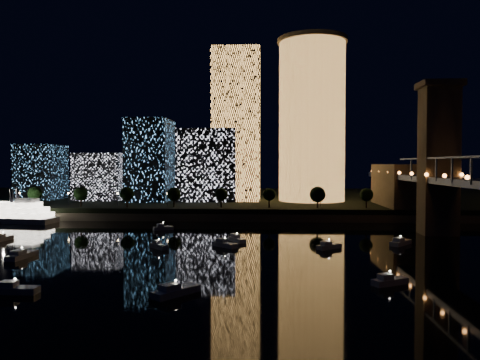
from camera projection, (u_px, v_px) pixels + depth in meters
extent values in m
plane|color=black|center=(229.00, 265.00, 107.34)|extent=(520.00, 520.00, 0.00)
cube|color=black|center=(250.00, 200.00, 266.93)|extent=(420.00, 160.00, 5.00)
cube|color=#6B5E4C|center=(245.00, 217.00, 189.12)|extent=(420.00, 6.00, 3.00)
cylinder|color=#FFAC51|center=(312.00, 122.00, 229.12)|extent=(32.00, 32.00, 77.06)
cylinder|color=#6B5E4C|center=(312.00, 41.00, 227.74)|extent=(34.00, 34.00, 2.00)
cube|color=#FFAC51|center=(237.00, 126.00, 233.27)|extent=(23.40, 23.40, 74.45)
cube|color=silver|center=(208.00, 165.00, 232.98)|extent=(28.59, 24.19, 35.19)
cube|color=#57A6EE|center=(150.00, 160.00, 230.41)|extent=(19.98, 25.97, 39.96)
cube|color=silver|center=(102.00, 176.00, 237.71)|extent=(23.59, 21.45, 23.59)
cube|color=#57A6EE|center=(41.00, 172.00, 242.30)|extent=(20.04, 22.05, 28.06)
cube|color=#6B5E4C|center=(438.00, 161.00, 152.94)|extent=(11.00, 9.00, 48.00)
cube|color=#6B5E4C|center=(440.00, 85.00, 152.07)|extent=(13.00, 11.00, 2.00)
cube|color=#6B5E4C|center=(395.00, 191.00, 203.27)|extent=(12.00, 40.00, 23.00)
cube|color=#18254D|center=(475.00, 171.00, 115.37)|extent=(0.50, 0.50, 7.00)
cube|color=#18254D|center=(439.00, 170.00, 139.32)|extent=(0.50, 0.50, 7.00)
cube|color=#18254D|center=(413.00, 169.00, 163.27)|extent=(0.50, 0.50, 7.00)
sphere|color=orange|center=(426.00, 175.00, 148.39)|extent=(1.20, 1.20, 1.20)
sphere|color=orange|center=(389.00, 172.00, 193.30)|extent=(1.20, 1.20, 1.20)
cube|color=silver|center=(3.00, 220.00, 185.13)|extent=(44.22, 15.22, 2.17)
cube|color=white|center=(3.00, 214.00, 185.06)|extent=(40.53, 13.87, 1.99)
cube|color=white|center=(2.00, 209.00, 184.99)|extent=(36.83, 12.53, 1.99)
cube|color=white|center=(2.00, 204.00, 184.92)|extent=(31.35, 10.96, 1.99)
cube|color=silver|center=(27.00, 200.00, 182.95)|extent=(7.84, 6.27, 1.62)
cylinder|color=black|center=(12.00, 196.00, 182.06)|extent=(1.26, 1.26, 5.42)
cylinder|color=black|center=(17.00, 195.00, 185.61)|extent=(1.26, 1.26, 5.42)
cube|color=silver|center=(15.00, 290.00, 83.76)|extent=(8.24, 2.78, 1.20)
cube|color=silver|center=(9.00, 284.00, 83.81)|extent=(2.91, 2.18, 1.00)
sphere|color=white|center=(15.00, 279.00, 83.69)|extent=(0.36, 0.36, 0.36)
cube|color=silver|center=(237.00, 240.00, 139.10)|extent=(5.74, 7.77, 1.20)
cube|color=silver|center=(235.00, 236.00, 140.08)|extent=(2.99, 3.25, 1.00)
sphere|color=white|center=(237.00, 233.00, 139.03)|extent=(0.36, 0.36, 0.36)
cube|color=silver|center=(225.00, 245.00, 130.48)|extent=(7.70, 7.21, 1.20)
cube|color=silver|center=(222.00, 240.00, 131.28)|extent=(3.48, 3.41, 1.00)
sphere|color=white|center=(225.00, 238.00, 130.41)|extent=(0.36, 0.36, 0.36)
cube|color=silver|center=(3.00, 239.00, 141.08)|extent=(3.28, 6.68, 1.20)
cube|color=silver|center=(1.00, 236.00, 140.11)|extent=(2.08, 2.53, 1.00)
sphere|color=white|center=(3.00, 232.00, 141.01)|extent=(0.36, 0.36, 0.36)
cube|color=silver|center=(401.00, 243.00, 133.75)|extent=(7.71, 8.33, 1.20)
cube|color=silver|center=(399.00, 239.00, 132.77)|extent=(3.67, 3.75, 1.00)
sphere|color=white|center=(401.00, 236.00, 133.68)|extent=(0.36, 0.36, 0.36)
cube|color=silver|center=(163.00, 228.00, 163.91)|extent=(7.20, 5.14, 1.20)
cube|color=silver|center=(160.00, 225.00, 163.45)|extent=(2.99, 2.71, 1.00)
sphere|color=white|center=(163.00, 223.00, 163.84)|extent=(0.36, 0.36, 0.36)
cube|color=silver|center=(390.00, 282.00, 89.74)|extent=(7.66, 5.67, 1.20)
cube|color=silver|center=(385.00, 277.00, 89.21)|extent=(3.21, 2.95, 1.00)
sphere|color=white|center=(390.00, 271.00, 89.67)|extent=(0.36, 0.36, 0.36)
cube|color=silver|center=(329.00, 247.00, 127.56)|extent=(7.45, 6.60, 1.20)
cube|color=silver|center=(326.00, 243.00, 126.87)|extent=(3.30, 3.19, 1.00)
sphere|color=white|center=(329.00, 239.00, 127.49)|extent=(0.36, 0.36, 0.36)
cube|color=silver|center=(22.00, 255.00, 115.24)|extent=(4.11, 9.76, 1.20)
cube|color=silver|center=(18.00, 252.00, 113.80)|extent=(2.83, 3.58, 1.00)
sphere|color=white|center=(22.00, 247.00, 115.17)|extent=(0.36, 0.36, 0.36)
cube|color=silver|center=(176.00, 292.00, 82.76)|extent=(8.23, 9.06, 1.20)
cube|color=silver|center=(170.00, 287.00, 81.70)|extent=(3.94, 4.05, 1.00)
sphere|color=white|center=(176.00, 280.00, 82.69)|extent=(0.36, 0.36, 0.36)
cube|color=silver|center=(159.00, 246.00, 128.09)|extent=(6.11, 6.13, 1.20)
cube|color=silver|center=(157.00, 242.00, 128.79)|extent=(2.82, 2.83, 1.00)
sphere|color=white|center=(159.00, 239.00, 128.03)|extent=(0.36, 0.36, 0.36)
cylinder|color=black|center=(35.00, 202.00, 199.70)|extent=(0.70, 0.70, 4.00)
sphere|color=black|center=(35.00, 194.00, 199.58)|extent=(6.11, 6.11, 6.11)
cylinder|color=black|center=(81.00, 202.00, 198.64)|extent=(0.70, 0.70, 4.00)
sphere|color=black|center=(81.00, 194.00, 198.52)|extent=(5.90, 5.90, 5.90)
cylinder|color=black|center=(127.00, 202.00, 197.57)|extent=(0.70, 0.70, 4.00)
sphere|color=black|center=(127.00, 194.00, 197.45)|extent=(5.92, 5.92, 5.92)
cylinder|color=black|center=(174.00, 202.00, 196.51)|extent=(0.70, 0.70, 4.00)
sphere|color=black|center=(174.00, 194.00, 196.39)|extent=(5.83, 5.83, 5.83)
cylinder|color=black|center=(221.00, 203.00, 195.45)|extent=(0.70, 0.70, 4.00)
sphere|color=black|center=(221.00, 194.00, 195.32)|extent=(5.20, 5.20, 5.20)
cylinder|color=black|center=(269.00, 203.00, 194.38)|extent=(0.70, 0.70, 4.00)
sphere|color=black|center=(269.00, 194.00, 194.26)|extent=(5.27, 5.27, 5.27)
cylinder|color=black|center=(318.00, 203.00, 193.32)|extent=(0.70, 0.70, 4.00)
sphere|color=black|center=(318.00, 195.00, 193.20)|extent=(6.62, 6.62, 6.62)
cylinder|color=black|center=(366.00, 203.00, 192.25)|extent=(0.70, 0.70, 4.00)
sphere|color=black|center=(367.00, 195.00, 192.13)|extent=(5.48, 5.48, 5.48)
cylinder|color=black|center=(20.00, 199.00, 206.20)|extent=(0.24, 0.24, 5.00)
sphere|color=#FFCC7F|center=(20.00, 193.00, 206.11)|extent=(0.70, 0.70, 0.70)
cylinder|color=black|center=(68.00, 200.00, 205.03)|extent=(0.24, 0.24, 5.00)
sphere|color=#FFCC7F|center=(68.00, 193.00, 204.94)|extent=(0.70, 0.70, 0.70)
cylinder|color=black|center=(118.00, 200.00, 203.86)|extent=(0.24, 0.24, 5.00)
sphere|color=#FFCC7F|center=(118.00, 193.00, 203.77)|extent=(0.70, 0.70, 0.70)
cylinder|color=black|center=(168.00, 200.00, 202.69)|extent=(0.24, 0.24, 5.00)
sphere|color=#FFCC7F|center=(168.00, 194.00, 202.60)|extent=(0.70, 0.70, 0.70)
cylinder|color=black|center=(218.00, 200.00, 201.52)|extent=(0.24, 0.24, 5.00)
sphere|color=#FFCC7F|center=(218.00, 194.00, 201.43)|extent=(0.70, 0.70, 0.70)
cylinder|color=black|center=(269.00, 200.00, 200.35)|extent=(0.24, 0.24, 5.00)
sphere|color=#FFCC7F|center=(269.00, 194.00, 200.25)|extent=(0.70, 0.70, 0.70)
cylinder|color=black|center=(321.00, 201.00, 199.18)|extent=(0.24, 0.24, 5.00)
sphere|color=#FFCC7F|center=(321.00, 194.00, 199.08)|extent=(0.70, 0.70, 0.70)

